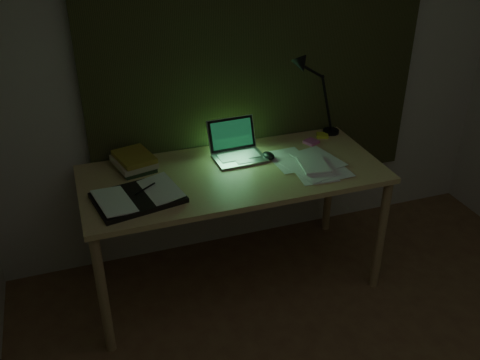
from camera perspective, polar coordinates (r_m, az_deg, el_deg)
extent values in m
cube|color=silver|center=(3.47, 1.85, 11.61)|extent=(3.50, 0.00, 2.50)
cube|color=#33351A|center=(3.38, 2.15, 14.64)|extent=(2.20, 0.06, 2.00)
ellipsoid|color=black|center=(3.29, 3.07, 2.62)|extent=(0.07, 0.11, 0.04)
cube|color=yellow|center=(3.62, 8.78, 4.74)|extent=(0.10, 0.10, 0.02)
cube|color=#E85AAB|center=(3.52, 7.60, 4.06)|extent=(0.11, 0.11, 0.02)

